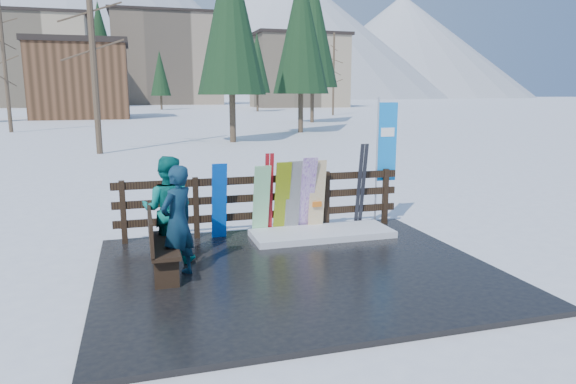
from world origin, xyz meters
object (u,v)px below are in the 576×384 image
object	(u,v)px
snowboard_1	(261,201)
person_front	(178,222)
snowboard_4	(293,197)
snowboard_5	(317,196)
snowboard_0	(219,201)
snowboard_2	(282,198)
bench	(158,241)
snowboard_3	(307,195)
person_back	(168,209)
rental_flag	(385,147)

from	to	relation	value
snowboard_1	person_front	world-z (taller)	person_front
snowboard_4	person_front	bearing A→B (deg)	-141.93
snowboard_5	person_front	size ratio (longest dim) A/B	0.86
snowboard_0	snowboard_2	bearing A→B (deg)	0.00
bench	snowboard_4	xyz separation A→B (m)	(2.59, 1.64, 0.20)
snowboard_5	snowboard_1	bearing A→B (deg)	180.00
snowboard_4	person_front	xyz separation A→B (m)	(-2.31, -1.81, 0.12)
snowboard_2	person_front	world-z (taller)	person_front
snowboard_0	snowboard_5	distance (m)	1.91
snowboard_3	person_back	world-z (taller)	person_back
snowboard_0	snowboard_2	distance (m)	1.20
snowboard_0	snowboard_1	xyz separation A→B (m)	(0.80, 0.00, -0.03)
snowboard_1	person_back	distance (m)	2.06
snowboard_1	snowboard_4	distance (m)	0.63
snowboard_0	snowboard_3	world-z (taller)	snowboard_3
snowboard_3	person_front	bearing A→B (deg)	-145.09
snowboard_0	bench	bearing A→B (deg)	-125.44
snowboard_1	snowboard_2	distance (m)	0.41
snowboard_5	snowboard_3	bearing A→B (deg)	180.00
bench	snowboard_1	xyz separation A→B (m)	(1.96, 1.64, 0.17)
snowboard_3	snowboard_1	bearing A→B (deg)	180.00
snowboard_0	snowboard_3	size ratio (longest dim) A/B	0.95
snowboard_3	person_front	size ratio (longest dim) A/B	0.93
rental_flag	bench	bearing A→B (deg)	-157.59
snowboard_1	snowboard_2	bearing A→B (deg)	0.00
bench	snowboard_3	world-z (taller)	snowboard_3
snowboard_1	rental_flag	xyz separation A→B (m)	(2.67, 0.27, 0.92)
snowboard_4	snowboard_5	world-z (taller)	snowboard_4
bench	snowboard_5	distance (m)	3.50
snowboard_3	snowboard_5	world-z (taller)	snowboard_3
snowboard_5	rental_flag	world-z (taller)	rental_flag
snowboard_2	person_front	bearing A→B (deg)	-139.13
person_front	person_back	distance (m)	0.78
bench	snowboard_1	bearing A→B (deg)	39.89
snowboard_0	snowboard_2	size ratio (longest dim) A/B	1.01
bench	person_back	bearing A→B (deg)	72.64
snowboard_1	snowboard_4	xyz separation A→B (m)	(0.63, -0.00, 0.03)
snowboard_1	person_back	size ratio (longest dim) A/B	0.82
snowboard_0	snowboard_4	bearing A→B (deg)	0.00
snowboard_5	person_back	xyz separation A→B (m)	(-2.89, -1.04, 0.14)
snowboard_2	rental_flag	distance (m)	2.45
snowboard_1	snowboard_5	xyz separation A→B (m)	(1.12, -0.00, 0.03)
snowboard_3	person_back	bearing A→B (deg)	-158.93
snowboard_2	person_front	size ratio (longest dim) A/B	0.87
snowboard_1	snowboard_3	distance (m)	0.91
snowboard_5	snowboard_2	bearing A→B (deg)	180.00
snowboard_0	snowboard_1	bearing A→B (deg)	0.00
snowboard_0	person_front	distance (m)	2.02
snowboard_0	snowboard_4	world-z (taller)	snowboard_0
snowboard_4	bench	bearing A→B (deg)	-147.66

